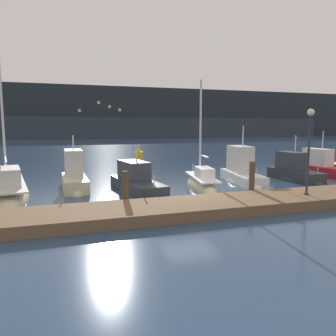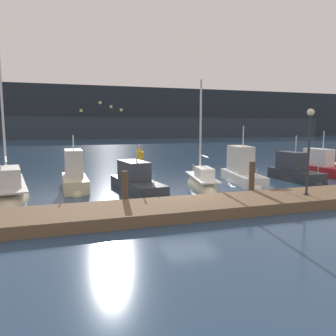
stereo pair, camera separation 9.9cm
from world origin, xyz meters
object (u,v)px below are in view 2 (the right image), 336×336
object	(u,v)px
motorboat_berth_4	(75,182)
channel_buoy	(139,158)
motorboat_berth_8	(294,175)
sailboat_berth_6	(202,186)
motorboat_berth_7	(242,176)
sailboat_berth_3	(8,191)
motorboat_berth_5	(137,186)
motorboat_berth_9	(322,170)
dock_lamppost	(309,138)

from	to	relation	value
motorboat_berth_4	channel_buoy	distance (m)	10.91
motorboat_berth_8	sailboat_berth_6	bearing A→B (deg)	-175.27
motorboat_berth_7	motorboat_berth_8	xyz separation A→B (m)	(3.83, -0.29, -0.09)
sailboat_berth_3	motorboat_berth_4	xyz separation A→B (m)	(3.45, 0.68, 0.19)
motorboat_berth_5	sailboat_berth_3	bearing A→B (deg)	170.10
motorboat_berth_9	sailboat_berth_6	bearing A→B (deg)	-169.65
channel_buoy	motorboat_berth_5	bearing A→B (deg)	-103.55
motorboat_berth_7	channel_buoy	distance (m)	11.17
motorboat_berth_8	dock_lamppost	xyz separation A→B (m)	(-4.05, -5.85, 2.77)
motorboat_berth_5	motorboat_berth_8	xyz separation A→B (m)	(10.92, 0.48, 0.03)
sailboat_berth_3	motorboat_berth_8	world-z (taller)	sailboat_berth_3
motorboat_berth_5	sailboat_berth_6	bearing A→B (deg)	-1.55
motorboat_berth_8	motorboat_berth_9	bearing A→B (deg)	20.96
sailboat_berth_3	motorboat_berth_5	world-z (taller)	sailboat_berth_3
motorboat_berth_5	motorboat_berth_7	xyz separation A→B (m)	(7.09, 0.76, 0.12)
sailboat_berth_6	dock_lamppost	xyz separation A→B (m)	(2.98, -5.27, 2.97)
motorboat_berth_4	motorboat_berth_5	world-z (taller)	motorboat_berth_4
sailboat_berth_6	channel_buoy	xyz separation A→B (m)	(-1.24, 11.12, 0.59)
sailboat_berth_3	channel_buoy	bearing A→B (deg)	46.41
channel_buoy	motorboat_berth_7	bearing A→B (deg)	-66.62
sailboat_berth_3	channel_buoy	distance (m)	13.60
motorboat_berth_5	motorboat_berth_8	world-z (taller)	motorboat_berth_8
motorboat_berth_7	motorboat_berth_5	bearing A→B (deg)	-173.86
sailboat_berth_6	motorboat_berth_8	world-z (taller)	sailboat_berth_6
motorboat_berth_9	channel_buoy	xyz separation A→B (m)	(-11.77, 9.20, 0.39)
motorboat_berth_4	motorboat_berth_8	distance (m)	14.24
motorboat_berth_9	dock_lamppost	bearing A→B (deg)	-136.41
sailboat_berth_6	channel_buoy	world-z (taller)	sailboat_berth_6
motorboat_berth_9	dock_lamppost	distance (m)	10.79
motorboat_berth_5	motorboat_berth_9	world-z (taller)	motorboat_berth_9
motorboat_berth_8	sailboat_berth_3	bearing A→B (deg)	177.74
motorboat_berth_7	motorboat_berth_9	size ratio (longest dim) A/B	1.11
sailboat_berth_3	motorboat_berth_4	size ratio (longest dim) A/B	2.50
motorboat_berth_8	channel_buoy	world-z (taller)	motorboat_berth_8
motorboat_berth_4	motorboat_berth_9	bearing A→B (deg)	-0.10
motorboat_berth_8	channel_buoy	distance (m)	13.40
motorboat_berth_4	sailboat_berth_6	xyz separation A→B (m)	(7.15, -1.96, -0.27)
sailboat_berth_3	motorboat_berth_8	xyz separation A→B (m)	(17.63, -0.70, 0.13)
motorboat_berth_7	dock_lamppost	bearing A→B (deg)	-92.05
motorboat_berth_4	dock_lamppost	bearing A→B (deg)	-35.49
motorboat_berth_9	channel_buoy	size ratio (longest dim) A/B	2.50
sailboat_berth_6	dock_lamppost	size ratio (longest dim) A/B	1.77
motorboat_berth_5	motorboat_berth_9	xyz separation A→B (m)	(14.42, 1.82, 0.03)
sailboat_berth_6	motorboat_berth_9	xyz separation A→B (m)	(10.53, 1.92, 0.20)
motorboat_berth_7	motorboat_berth_8	distance (m)	3.84
motorboat_berth_5	sailboat_berth_6	xyz separation A→B (m)	(3.89, -0.11, -0.17)
motorboat_berth_7	motorboat_berth_8	bearing A→B (deg)	-4.28
motorboat_berth_5	dock_lamppost	world-z (taller)	dock_lamppost
motorboat_berth_7	dock_lamppost	world-z (taller)	dock_lamppost
motorboat_berth_5	channel_buoy	distance (m)	11.34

